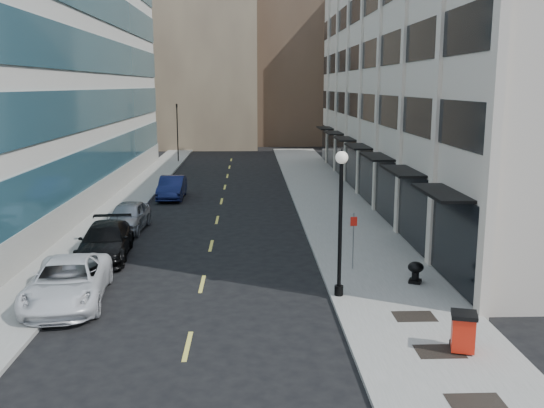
{
  "coord_description": "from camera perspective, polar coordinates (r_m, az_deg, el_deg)",
  "views": [
    {
      "loc": [
        1.95,
        -15.69,
        7.96
      ],
      "look_at": [
        2.95,
        10.5,
        2.82
      ],
      "focal_mm": 40.0,
      "sensor_mm": 36.0,
      "label": 1
    }
  ],
  "objects": [
    {
      "name": "urn_planter",
      "position": [
        25.09,
        13.36,
        -6.07
      ],
      "size": [
        0.63,
        0.63,
        0.88
      ],
      "rotation": [
        0.0,
        0.0,
        -0.42
      ],
      "color": "black",
      "rests_on": "sidewalk_right"
    },
    {
      "name": "sidewalk_left",
      "position": [
        37.51,
        -15.16,
        -1.43
      ],
      "size": [
        3.0,
        80.0,
        0.15
      ],
      "primitive_type": "cube",
      "color": "gray",
      "rests_on": "ground"
    },
    {
      "name": "skyline_tan_far",
      "position": [
        95.08,
        -12.14,
        12.69
      ],
      "size": [
        12.0,
        14.0,
        22.0
      ],
      "primitive_type": "cube",
      "color": "#9B8765",
      "rests_on": "ground"
    },
    {
      "name": "car_blue_sedan",
      "position": [
        43.8,
        -9.39,
        1.54
      ],
      "size": [
        1.7,
        4.84,
        1.59
      ],
      "primitive_type": "imported",
      "rotation": [
        0.0,
        0.0,
        0.0
      ],
      "color": "#131A47",
      "rests_on": "ground"
    },
    {
      "name": "car_white_van",
      "position": [
        23.81,
        -18.69,
        -6.97
      ],
      "size": [
        3.31,
        6.11,
        1.63
      ],
      "primitive_type": "imported",
      "rotation": [
        0.0,
        0.0,
        0.11
      ],
      "color": "silver",
      "rests_on": "ground"
    },
    {
      "name": "trash_bin",
      "position": [
        19.23,
        17.56,
        -11.29
      ],
      "size": [
        0.92,
        0.93,
        1.21
      ],
      "rotation": [
        0.0,
        0.0,
        -0.27
      ],
      "color": "red",
      "rests_on": "sidewalk_right"
    },
    {
      "name": "grate_near",
      "position": [
        16.73,
        18.7,
        -17.32
      ],
      "size": [
        1.4,
        1.0,
        0.01
      ],
      "primitive_type": "cube",
      "color": "black",
      "rests_on": "sidewalk_right"
    },
    {
      "name": "car_black_pickup",
      "position": [
        29.41,
        -15.41,
        -3.4
      ],
      "size": [
        2.67,
        5.66,
        1.6
      ],
      "primitive_type": "imported",
      "rotation": [
        0.0,
        0.0,
        0.08
      ],
      "color": "black",
      "rests_on": "ground"
    },
    {
      "name": "skyline_tan_near",
      "position": [
        84.12,
        -6.46,
        15.15
      ],
      "size": [
        14.0,
        18.0,
        28.0
      ],
      "primitive_type": "cube",
      "color": "#9B8765",
      "rests_on": "ground"
    },
    {
      "name": "sidewalk_right",
      "position": [
        36.96,
        6.5,
        -1.29
      ],
      "size": [
        5.0,
        80.0,
        0.15
      ],
      "primitive_type": "cube",
      "color": "gray",
      "rests_on": "ground"
    },
    {
      "name": "ground",
      "position": [
        17.7,
        -8.61,
        -15.76
      ],
      "size": [
        160.0,
        160.0,
        0.0
      ],
      "primitive_type": "plane",
      "color": "black",
      "rests_on": "ground"
    },
    {
      "name": "car_silver_sedan",
      "position": [
        34.6,
        -13.39,
        -1.14
      ],
      "size": [
        2.14,
        4.81,
        1.61
      ],
      "primitive_type": "imported",
      "rotation": [
        0.0,
        0.0,
        -0.05
      ],
      "color": "#9B9FA3",
      "rests_on": "ground"
    },
    {
      "name": "skyline_brown",
      "position": [
        88.36,
        1.84,
        16.96
      ],
      "size": [
        12.0,
        16.0,
        34.0
      ],
      "primitive_type": "cube",
      "color": "brown",
      "rests_on": "ground"
    },
    {
      "name": "lamppost",
      "position": [
        22.44,
        6.47,
        -0.59
      ],
      "size": [
        0.47,
        0.47,
        5.6
      ],
      "color": "black",
      "rests_on": "sidewalk_right"
    },
    {
      "name": "sign_post",
      "position": [
        26.18,
        7.67,
        -2.75
      ],
      "size": [
        0.29,
        0.07,
        2.47
      ],
      "rotation": [
        0.0,
        0.0,
        0.11
      ],
      "color": "slate",
      "rests_on": "sidewalk_right"
    },
    {
      "name": "skyline_stone",
      "position": [
        83.27,
        9.15,
        12.36
      ],
      "size": [
        10.0,
        14.0,
        20.0
      ],
      "primitive_type": "cube",
      "color": "beige",
      "rests_on": "ground"
    },
    {
      "name": "traffic_signal",
      "position": [
        64.16,
        -8.96,
        8.96
      ],
      "size": [
        0.66,
        0.66,
        6.98
      ],
      "color": "black",
      "rests_on": "ground"
    },
    {
      "name": "grate_mid",
      "position": [
        19.27,
        15.49,
        -13.22
      ],
      "size": [
        1.4,
        1.0,
        0.01
      ],
      "primitive_type": "cube",
      "color": "black",
      "rests_on": "sidewalk_right"
    },
    {
      "name": "grate_far",
      "position": [
        21.74,
        13.25,
        -10.25
      ],
      "size": [
        1.4,
        1.0,
        0.01
      ],
      "primitive_type": "cube",
      "color": "black",
      "rests_on": "sidewalk_right"
    },
    {
      "name": "building_right",
      "position": [
        45.24,
        17.55,
        11.9
      ],
      "size": [
        15.3,
        46.5,
        18.25
      ],
      "color": "beige",
      "rests_on": "ground"
    },
    {
      "name": "road_centerline",
      "position": [
        33.7,
        -5.45,
        -2.61
      ],
      "size": [
        0.15,
        68.2,
        0.01
      ],
      "color": "#D8CC4C",
      "rests_on": "ground"
    }
  ]
}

